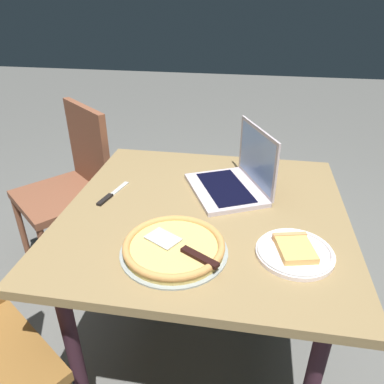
{
  "coord_description": "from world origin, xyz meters",
  "views": [
    {
      "loc": [
        1.14,
        0.14,
        1.46
      ],
      "look_at": [
        -0.07,
        -0.06,
        0.77
      ],
      "focal_mm": 34.52,
      "sensor_mm": 36.0,
      "label": 1
    }
  ],
  "objects_px": {
    "laptop": "(235,179)",
    "pizza_plate": "(295,251)",
    "table_knife": "(110,196)",
    "dining_table": "(205,228)",
    "pizza_tray": "(174,247)",
    "chair_near": "(73,180)"
  },
  "relations": [
    {
      "from": "pizza_plate",
      "to": "dining_table",
      "type": "bearing_deg",
      "value": -125.09
    },
    {
      "from": "laptop",
      "to": "pizza_plate",
      "type": "bearing_deg",
      "value": 28.48
    },
    {
      "from": "pizza_plate",
      "to": "chair_near",
      "type": "bearing_deg",
      "value": -123.73
    },
    {
      "from": "laptop",
      "to": "pizza_tray",
      "type": "distance_m",
      "value": 0.46
    },
    {
      "from": "pizza_tray",
      "to": "pizza_plate",
      "type": "bearing_deg",
      "value": 97.49
    },
    {
      "from": "laptop",
      "to": "pizza_tray",
      "type": "relative_size",
      "value": 1.21
    },
    {
      "from": "dining_table",
      "to": "table_knife",
      "type": "xyz_separation_m",
      "value": [
        -0.03,
        -0.38,
        0.09
      ]
    },
    {
      "from": "dining_table",
      "to": "table_knife",
      "type": "bearing_deg",
      "value": -95.12
    },
    {
      "from": "laptop",
      "to": "chair_near",
      "type": "bearing_deg",
      "value": -111.7
    },
    {
      "from": "dining_table",
      "to": "chair_near",
      "type": "relative_size",
      "value": 1.11
    },
    {
      "from": "pizza_plate",
      "to": "chair_near",
      "type": "relative_size",
      "value": 0.26
    },
    {
      "from": "laptop",
      "to": "table_knife",
      "type": "relative_size",
      "value": 1.97
    },
    {
      "from": "pizza_plate",
      "to": "table_knife",
      "type": "bearing_deg",
      "value": -109.95
    },
    {
      "from": "pizza_tray",
      "to": "table_knife",
      "type": "height_order",
      "value": "pizza_tray"
    },
    {
      "from": "dining_table",
      "to": "pizza_tray",
      "type": "xyz_separation_m",
      "value": [
        0.26,
        -0.06,
        0.1
      ]
    },
    {
      "from": "laptop",
      "to": "table_knife",
      "type": "bearing_deg",
      "value": -74.45
    },
    {
      "from": "dining_table",
      "to": "table_knife",
      "type": "distance_m",
      "value": 0.39
    },
    {
      "from": "laptop",
      "to": "pizza_plate",
      "type": "distance_m",
      "value": 0.43
    },
    {
      "from": "pizza_plate",
      "to": "chair_near",
      "type": "height_order",
      "value": "chair_near"
    },
    {
      "from": "laptop",
      "to": "dining_table",
      "type": "bearing_deg",
      "value": -30.55
    },
    {
      "from": "pizza_plate",
      "to": "table_knife",
      "type": "distance_m",
      "value": 0.73
    },
    {
      "from": "dining_table",
      "to": "pizza_tray",
      "type": "distance_m",
      "value": 0.29
    }
  ]
}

